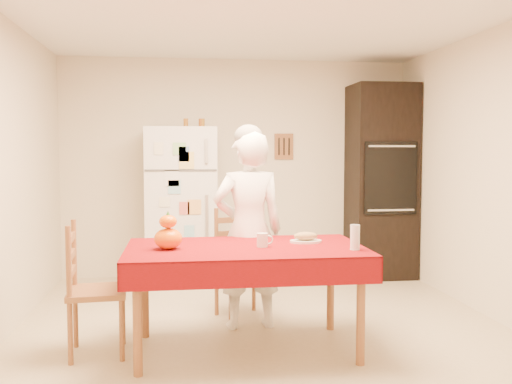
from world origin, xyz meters
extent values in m
plane|color=tan|center=(0.00, 0.00, 0.00)|extent=(4.50, 4.50, 0.00)
cube|color=beige|center=(0.00, 2.25, 1.25)|extent=(4.00, 0.02, 2.50)
cube|color=beige|center=(0.00, -2.25, 1.25)|extent=(4.00, 0.02, 2.50)
cube|color=beige|center=(2.00, 0.00, 1.25)|extent=(0.02, 4.50, 2.50)
cube|color=white|center=(0.00, 0.00, 2.50)|extent=(4.00, 4.50, 0.02)
cube|color=brown|center=(0.55, 2.23, 1.50)|extent=(0.22, 0.02, 0.30)
cube|color=white|center=(-0.65, 1.88, 0.85)|extent=(0.75, 0.70, 1.70)
cube|color=silver|center=(-0.39, 1.51, 1.45)|extent=(0.03, 0.03, 0.25)
cube|color=silver|center=(-0.39, 1.51, 0.70)|extent=(0.03, 0.03, 0.60)
cube|color=black|center=(1.63, 1.93, 1.10)|extent=(0.70, 0.60, 2.20)
cube|color=black|center=(1.63, 1.62, 1.15)|extent=(0.59, 0.02, 0.80)
cylinder|color=brown|center=(-0.94, -0.72, 0.35)|extent=(0.06, 0.06, 0.71)
cylinder|color=brown|center=(-0.94, 0.06, 0.35)|extent=(0.06, 0.06, 0.71)
cylinder|color=brown|center=(0.54, -0.72, 0.35)|extent=(0.06, 0.06, 0.71)
cylinder|color=brown|center=(0.54, 0.06, 0.35)|extent=(0.06, 0.06, 0.71)
cube|color=brown|center=(-0.20, -0.33, 0.73)|extent=(1.60, 0.90, 0.04)
cube|color=#620705|center=(-0.20, -0.33, 0.76)|extent=(1.70, 1.00, 0.01)
cylinder|color=brown|center=(-0.25, 0.26, 0.21)|extent=(0.04, 0.04, 0.43)
cylinder|color=brown|center=(-0.35, 0.59, 0.21)|extent=(0.04, 0.04, 0.43)
cylinder|color=brown|center=(0.09, 0.37, 0.21)|extent=(0.04, 0.04, 0.43)
cylinder|color=brown|center=(0.00, 0.69, 0.21)|extent=(0.04, 0.04, 0.43)
cube|color=brown|center=(-0.13, 0.48, 0.45)|extent=(0.52, 0.50, 0.04)
cube|color=brown|center=(-0.18, 0.64, 0.70)|extent=(0.35, 0.13, 0.50)
cylinder|color=brown|center=(-1.07, -0.43, 0.21)|extent=(0.04, 0.04, 0.43)
cylinder|color=brown|center=(-1.40, -0.46, 0.21)|extent=(0.04, 0.04, 0.43)
cylinder|color=brown|center=(-1.09, -0.07, 0.21)|extent=(0.04, 0.04, 0.43)
cylinder|color=brown|center=(-1.43, -0.10, 0.21)|extent=(0.04, 0.04, 0.43)
cube|color=brown|center=(-1.25, -0.27, 0.45)|extent=(0.43, 0.45, 0.04)
cube|color=brown|center=(-1.42, -0.28, 0.70)|extent=(0.06, 0.36, 0.50)
imported|color=white|center=(-0.11, 0.22, 0.80)|extent=(0.61, 0.43, 1.60)
cylinder|color=white|center=(-0.08, -0.36, 0.81)|extent=(0.08, 0.08, 0.10)
ellipsoid|color=#C53D04|center=(-0.74, -0.36, 0.84)|extent=(0.20, 0.20, 0.15)
ellipsoid|color=#C64404|center=(-0.74, -0.36, 0.96)|extent=(0.12, 0.12, 0.09)
cylinder|color=silver|center=(0.54, -0.56, 0.85)|extent=(0.07, 0.07, 0.18)
cylinder|color=silver|center=(0.27, -0.21, 0.77)|extent=(0.24, 0.24, 0.02)
ellipsoid|color=tan|center=(0.27, -0.21, 0.81)|extent=(0.18, 0.10, 0.06)
cylinder|color=#9A5E1C|center=(-0.59, 1.93, 1.75)|extent=(0.05, 0.05, 0.10)
cylinder|color=#944E1B|center=(-0.43, 1.93, 1.75)|extent=(0.05, 0.05, 0.10)
cylinder|color=#94631A|center=(-0.41, 1.93, 1.75)|extent=(0.05, 0.05, 0.10)
camera|label=1|loc=(-0.65, -4.36, 1.45)|focal=40.00mm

